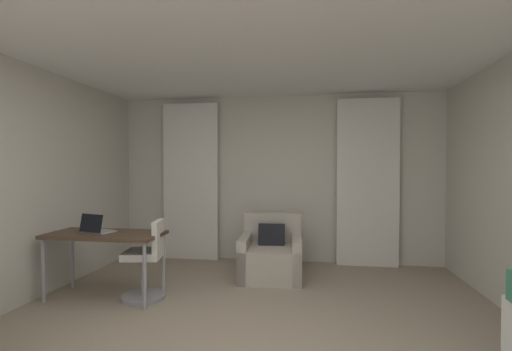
# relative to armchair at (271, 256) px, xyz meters

# --- Properties ---
(wall_window) EXTENTS (5.12, 0.06, 2.60)m
(wall_window) POSITION_rel_armchair_xyz_m (-0.01, 0.88, 1.02)
(wall_window) COLOR beige
(wall_window) RESTS_ON ground
(ceiling) EXTENTS (5.12, 6.12, 0.06)m
(ceiling) POSITION_rel_armchair_xyz_m (-0.01, -2.15, 2.35)
(ceiling) COLOR white
(ceiling) RESTS_ON wall_left
(curtain_left_panel) EXTENTS (0.90, 0.06, 2.50)m
(curtain_left_panel) POSITION_rel_armchair_xyz_m (-1.39, 0.75, 0.97)
(curtain_left_panel) COLOR silver
(curtain_left_panel) RESTS_ON ground
(curtain_right_panel) EXTENTS (0.90, 0.06, 2.50)m
(curtain_right_panel) POSITION_rel_armchair_xyz_m (1.36, 0.75, 0.97)
(curtain_right_panel) COLOR silver
(curtain_right_panel) RESTS_ON ground
(armchair) EXTENTS (0.84, 0.85, 0.83)m
(armchair) POSITION_rel_armchair_xyz_m (0.00, 0.00, 0.00)
(armchair) COLOR #B2A899
(armchair) RESTS_ON ground
(desk) EXTENTS (1.27, 0.57, 0.74)m
(desk) POSITION_rel_armchair_xyz_m (-1.76, -1.04, 0.39)
(desk) COLOR #4C3828
(desk) RESTS_ON ground
(desk_chair) EXTENTS (0.48, 0.48, 0.88)m
(desk_chair) POSITION_rel_armchair_xyz_m (-1.30, -0.98, 0.11)
(desk_chair) COLOR gray
(desk_chair) RESTS_ON ground
(laptop) EXTENTS (0.38, 0.33, 0.22)m
(laptop) POSITION_rel_armchair_xyz_m (-1.86, -1.05, 0.50)
(laptop) COLOR #ADADB2
(laptop) RESTS_ON desk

